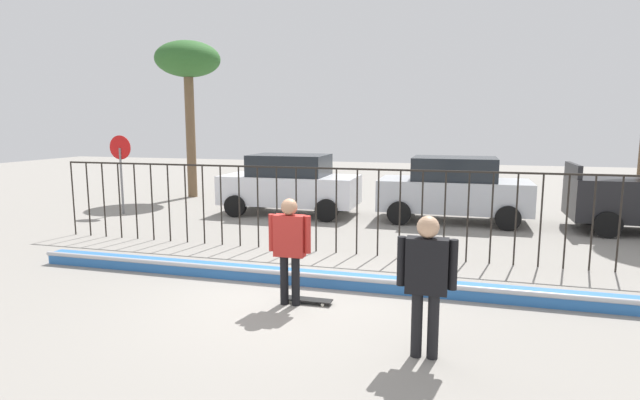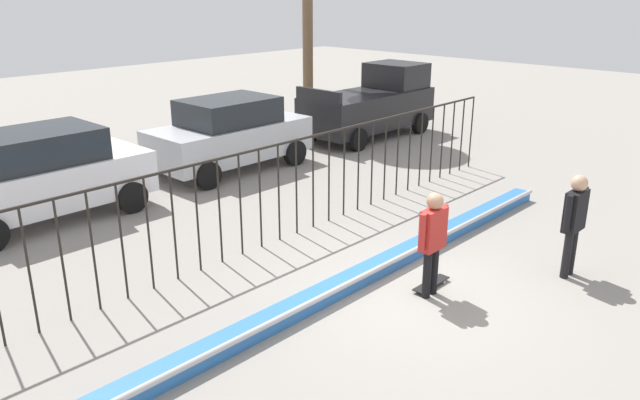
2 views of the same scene
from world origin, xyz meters
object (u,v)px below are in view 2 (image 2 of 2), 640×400
Objects in this scene: camera_operator at (575,217)px; parked_car_white at (41,175)px; skateboard at (431,284)px; parked_car_silver at (230,133)px; skateboarder at (433,235)px; pickup_truck at (372,104)px.

camera_operator is 0.41× the size of parked_car_white.
skateboard is 8.09m from parked_car_silver.
parked_car_silver is (2.36, 7.89, -0.06)m from skateboarder.
pickup_truck is at bearing -3.35° from parked_car_white.
skateboard is at bearing -136.60° from pickup_truck.
pickup_truck is (7.74, 7.49, 0.98)m from skateboard.
skateboarder is at bearing -73.55° from parked_car_white.
skateboarder is 0.40× the size of parked_car_white.
skateboarder is 2.55m from camera_operator.
camera_operator is at bearing -42.27° from skateboard.
skateboarder is at bearing -17.59° from camera_operator.
camera_operator reaches higher than skateboard.
pickup_truck is at bearing -3.22° from parked_car_silver.
pickup_truck is at bearing 38.04° from skateboard.
parked_car_white is 0.91× the size of pickup_truck.
parked_car_white is at bearing 104.95° from skateboard.
skateboarder is at bearing -158.63° from skateboard.
pickup_truck reaches higher than camera_operator.
pickup_truck reaches higher than parked_car_silver.
parked_car_white is (-2.93, 7.64, 0.91)m from skateboard.
skateboarder is at bearing -137.03° from pickup_truck.
parked_car_silver is at bearing 68.80° from skateboard.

